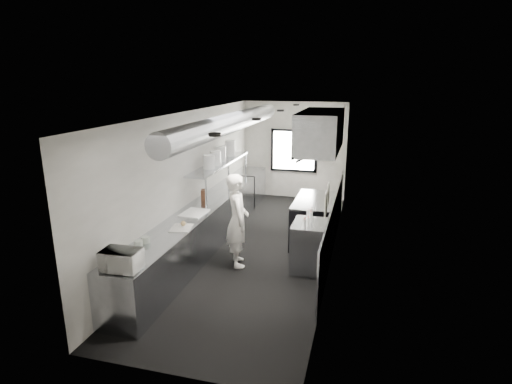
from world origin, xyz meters
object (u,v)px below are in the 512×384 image
Objects in this scene: bottle_station at (310,246)px; microwave at (121,260)px; knife_block at (203,195)px; cutting_board at (194,213)px; small_plate at (183,226)px; plate_stack_a at (209,162)px; plate_stack_c at (221,154)px; squeeze_bottle_e at (311,213)px; deli_tub_b at (146,240)px; squeeze_bottle_d at (308,215)px; range at (314,220)px; far_work_table at (249,186)px; line_cook at (237,220)px; squeeze_bottle_c at (311,217)px; exhaust_hood at (320,131)px; squeeze_bottle_b at (308,222)px; plate_stack_b at (216,158)px; prep_counter at (198,231)px; deli_tub_a at (139,243)px; plate_stack_d at (230,148)px; pass_shelf at (220,164)px; squeeze_bottle_a at (305,223)px.

microwave is (-2.26, -2.56, 0.60)m from bottle_station.
cutting_board is at bearing -95.27° from knife_block.
plate_stack_a is (-0.18, 1.79, 0.81)m from small_plate.
plate_stack_c is at bearing 94.66° from small_plate.
bottle_station is 2.32m from cutting_board.
squeeze_bottle_e is at bearing 8.35° from cutting_board.
plate_stack_a reaches higher than squeeze_bottle_e.
microwave is 3.44× the size of deli_tub_b.
squeeze_bottle_e is at bearing 69.58° from squeeze_bottle_d.
range is 3.32m from far_work_table.
line_cook is 9.64× the size of squeeze_bottle_d.
cutting_board is at bearing -171.65° from squeeze_bottle_e.
plate_stack_c reaches higher than squeeze_bottle_d.
range is 7.51× the size of knife_block.
far_work_table is 4.51m from squeeze_bottle_c.
exhaust_hood reaches higher than cutting_board.
cutting_board is 2.25m from squeeze_bottle_b.
plate_stack_b is at bearing 92.40° from cutting_board.
exhaust_hood reaches higher than far_work_table.
small_plate is 2.30m from squeeze_bottle_c.
plate_stack_a reaches higher than bottle_station.
cutting_board is 1.65× the size of plate_stack_c.
bottle_station is 5.63× the size of squeeze_bottle_b.
plate_stack_b is at bearing 91.68° from prep_counter.
deli_tub_a is 2.69m from knife_block.
exhaust_hood is at bearing 51.62° from deli_tub_b.
plate_stack_c is at bearing -92.20° from far_work_table.
prep_counter is at bearing 179.94° from squeeze_bottle_d.
deli_tub_a is 3.25m from plate_stack_b.
plate_stack_d is (0.09, 4.30, 0.81)m from deli_tub_a.
pass_shelf is 17.61× the size of squeeze_bottle_a.
microwave is 3.03× the size of squeeze_bottle_b.
line_cook is 1.02m from small_plate.
exhaust_hood reaches higher than plate_stack_a.
bottle_station is 2.59× the size of plate_stack_c.
exhaust_hood is at bearing 52.70° from deli_tub_a.
small_plate is (-2.05, -2.17, 0.44)m from range.
far_work_table is 3.95m from cutting_board.
small_plate is 1.97m from plate_stack_a.
plate_stack_b is at bearing 57.72° from knife_block.
small_plate is at bearing -134.19° from exhaust_hood.
microwave reaches higher than deli_tub_a.
plate_stack_b reaches higher than squeeze_bottle_d.
squeeze_bottle_e is at bearing -95.57° from line_cook.
squeeze_bottle_d is (2.19, 0.22, 0.08)m from cutting_board.
pass_shelf is 2.49m from range.
plate_stack_c is at bearing 88.61° from deli_tub_a.
prep_counter is at bearing -87.26° from plate_stack_c.
exhaust_hood is 2.11m from squeeze_bottle_b.
plate_stack_d is (-0.04, 1.15, 0.03)m from plate_stack_b.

